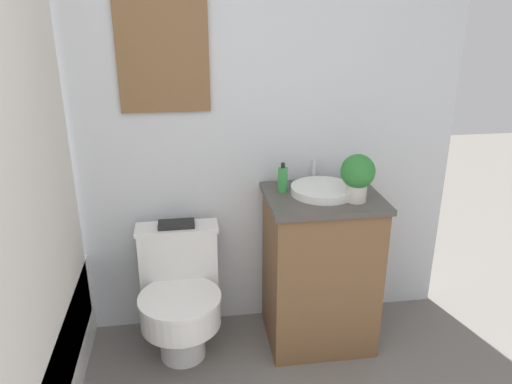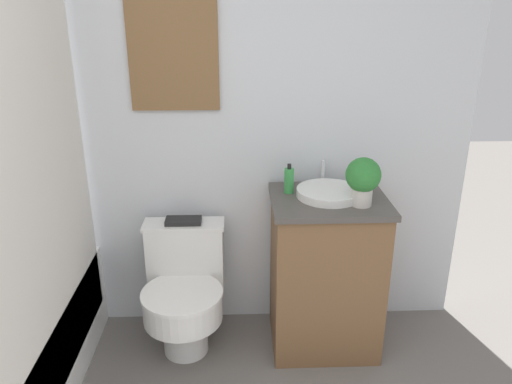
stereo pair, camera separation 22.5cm
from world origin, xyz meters
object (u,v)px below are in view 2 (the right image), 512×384
at_px(soap_bottle, 289,180).
at_px(sink, 329,192).
at_px(potted_plant, 363,178).
at_px(toilet, 184,291).
at_px(book_on_tank, 183,221).

bearing_deg(soap_bottle, sink, -17.71).
bearing_deg(potted_plant, toilet, 174.13).
height_order(sink, soap_bottle, soap_bottle).
bearing_deg(potted_plant, sink, 138.99).
distance_m(sink, book_on_tank, 0.78).
relative_size(soap_bottle, book_on_tank, 0.81).
xyz_separation_m(sink, soap_bottle, (-0.19, 0.06, 0.05)).
distance_m(toilet, book_on_tank, 0.37).
distance_m(toilet, potted_plant, 1.10).
distance_m(toilet, sink, 0.92).
relative_size(toilet, potted_plant, 2.84).
bearing_deg(soap_bottle, book_on_tank, 175.17).
height_order(toilet, potted_plant, potted_plant).
bearing_deg(book_on_tank, potted_plant, -14.43).
bearing_deg(sink, book_on_tank, 171.70).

